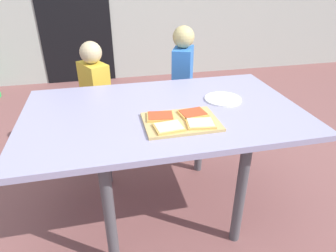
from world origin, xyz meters
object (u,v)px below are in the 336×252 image
(child_left, at_px, (96,96))
(child_right, at_px, (182,82))
(dining_table, at_px, (163,122))
(plate_white_right, at_px, (223,99))
(pizza_slice_far_right, at_px, (193,113))
(pizza_slice_near_right, at_px, (201,123))
(cutting_board, at_px, (181,122))
(pizza_slice_near_left, at_px, (169,127))
(pizza_slice_far_left, at_px, (160,116))

(child_left, relative_size, child_right, 0.93)
(dining_table, distance_m, plate_white_right, 0.38)
(pizza_slice_far_right, distance_m, child_left, 0.99)
(pizza_slice_far_right, xyz_separation_m, pizza_slice_near_right, (0.00, -0.12, 0.00))
(cutting_board, relative_size, pizza_slice_far_right, 2.47)
(cutting_board, distance_m, child_left, 0.99)
(pizza_slice_far_right, distance_m, pizza_slice_near_right, 0.12)
(pizza_slice_near_left, relative_size, pizza_slice_far_left, 0.97)
(cutting_board, bearing_deg, plate_white_right, 35.76)
(pizza_slice_far_right, bearing_deg, pizza_slice_near_left, -142.66)
(pizza_slice_far_right, xyz_separation_m, plate_white_right, (0.24, 0.18, -0.02))
(pizza_slice_near_left, bearing_deg, plate_white_right, 36.72)
(cutting_board, height_order, pizza_slice_far_right, pizza_slice_far_right)
(dining_table, distance_m, cutting_board, 0.20)
(pizza_slice_far_left, bearing_deg, pizza_slice_far_right, -0.65)
(dining_table, distance_m, pizza_slice_far_right, 0.20)
(pizza_slice_near_right, bearing_deg, cutting_board, 142.16)
(pizza_slice_far_right, relative_size, child_right, 0.15)
(child_left, bearing_deg, child_right, 2.52)
(pizza_slice_far_right, height_order, child_right, child_right)
(dining_table, bearing_deg, plate_white_right, 8.33)
(pizza_slice_near_right, distance_m, plate_white_right, 0.38)
(pizza_slice_far_right, height_order, pizza_slice_near_left, same)
(dining_table, bearing_deg, cutting_board, -73.00)
(child_left, bearing_deg, pizza_slice_far_right, -58.75)
(child_left, bearing_deg, pizza_slice_near_right, -61.84)
(plate_white_right, distance_m, child_right, 0.70)
(pizza_slice_near_right, xyz_separation_m, pizza_slice_near_left, (-0.16, -0.00, 0.00))
(pizza_slice_near_right, bearing_deg, pizza_slice_far_left, 145.93)
(cutting_board, xyz_separation_m, pizza_slice_near_right, (0.08, -0.06, 0.01))
(child_right, bearing_deg, plate_white_right, -85.18)
(pizza_slice_near_right, height_order, pizza_slice_near_left, same)
(pizza_slice_far_left, height_order, plate_white_right, pizza_slice_far_left)
(child_right, bearing_deg, pizza_slice_near_right, -100.43)
(pizza_slice_far_right, bearing_deg, cutting_board, -145.97)
(pizza_slice_far_left, bearing_deg, child_right, 67.55)
(dining_table, bearing_deg, pizza_slice_far_left, -108.42)
(pizza_slice_near_left, bearing_deg, pizza_slice_far_left, 97.58)
(dining_table, relative_size, child_left, 1.60)
(pizza_slice_far_right, height_order, pizza_slice_far_left, same)
(pizza_slice_far_left, distance_m, child_left, 0.91)
(pizza_slice_far_left, relative_size, plate_white_right, 0.70)
(cutting_board, distance_m, pizza_slice_near_right, 0.10)
(pizza_slice_near_right, distance_m, pizza_slice_near_left, 0.16)
(dining_table, height_order, child_left, child_left)
(cutting_board, height_order, pizza_slice_near_right, pizza_slice_near_right)
(cutting_board, height_order, pizza_slice_far_left, pizza_slice_far_left)
(dining_table, height_order, pizza_slice_near_right, pizza_slice_near_right)
(pizza_slice_far_right, xyz_separation_m, pizza_slice_near_left, (-0.16, -0.12, 0.00))
(cutting_board, bearing_deg, pizza_slice_near_left, -139.56)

